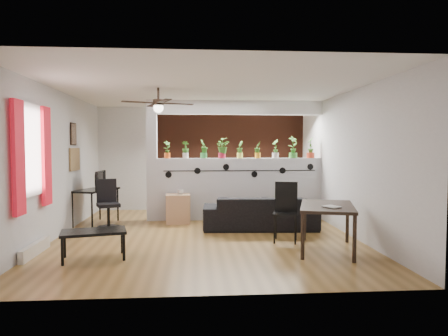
# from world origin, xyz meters

# --- Properties ---
(room_shell) EXTENTS (6.30, 7.10, 2.90)m
(room_shell) POSITION_xyz_m (0.00, 0.00, 1.30)
(room_shell) COLOR brown
(room_shell) RESTS_ON ground
(partition_wall) EXTENTS (3.60, 0.18, 1.35)m
(partition_wall) POSITION_xyz_m (0.80, 1.50, 0.68)
(partition_wall) COLOR #BCBCC1
(partition_wall) RESTS_ON ground
(ceiling_header) EXTENTS (3.60, 0.18, 0.30)m
(ceiling_header) POSITION_xyz_m (0.80, 1.50, 2.45)
(ceiling_header) COLOR silver
(ceiling_header) RESTS_ON room_shell
(pier_column) EXTENTS (0.22, 0.20, 2.60)m
(pier_column) POSITION_xyz_m (-1.11, 1.50, 1.30)
(pier_column) COLOR #BCBCC1
(pier_column) RESTS_ON ground
(brick_panel) EXTENTS (3.90, 0.05, 2.60)m
(brick_panel) POSITION_xyz_m (0.80, 2.97, 1.30)
(brick_panel) COLOR #A14A2E
(brick_panel) RESTS_ON ground
(vine_decal) EXTENTS (3.31, 0.01, 0.30)m
(vine_decal) POSITION_xyz_m (0.80, 1.40, 1.08)
(vine_decal) COLOR black
(vine_decal) RESTS_ON partition_wall
(window_assembly) EXTENTS (0.09, 1.30, 1.55)m
(window_assembly) POSITION_xyz_m (-2.56, -1.20, 1.51)
(window_assembly) COLOR white
(window_assembly) RESTS_ON room_shell
(baseboard_heater) EXTENTS (0.08, 1.00, 0.18)m
(baseboard_heater) POSITION_xyz_m (-2.54, -1.20, 0.09)
(baseboard_heater) COLOR silver
(baseboard_heater) RESTS_ON ground
(corkboard) EXTENTS (0.03, 0.60, 0.45)m
(corkboard) POSITION_xyz_m (-2.58, 0.95, 1.35)
(corkboard) COLOR olive
(corkboard) RESTS_ON room_shell
(framed_art) EXTENTS (0.03, 0.34, 0.44)m
(framed_art) POSITION_xyz_m (-2.58, 0.90, 1.85)
(framed_art) COLOR #8C7259
(framed_art) RESTS_ON room_shell
(ceiling_fan) EXTENTS (1.19, 1.19, 0.43)m
(ceiling_fan) POSITION_xyz_m (-0.80, -0.30, 2.31)
(ceiling_fan) COLOR black
(ceiling_fan) RESTS_ON room_shell
(potted_plant_0) EXTENTS (0.24, 0.23, 0.38)m
(potted_plant_0) POSITION_xyz_m (-0.78, 1.50, 1.55)
(potted_plant_0) COLOR orange
(potted_plant_0) RESTS_ON partition_wall
(potted_plant_1) EXTENTS (0.21, 0.19, 0.37)m
(potted_plant_1) POSITION_xyz_m (-0.39, 1.50, 1.55)
(potted_plant_1) COLOR white
(potted_plant_1) RESTS_ON partition_wall
(potted_plant_2) EXTENTS (0.26, 0.26, 0.41)m
(potted_plant_2) POSITION_xyz_m (0.01, 1.50, 1.57)
(potted_plant_2) COLOR #349041
(potted_plant_2) RESTS_ON partition_wall
(potted_plant_3) EXTENTS (0.29, 0.29, 0.44)m
(potted_plant_3) POSITION_xyz_m (0.41, 1.50, 1.58)
(potted_plant_3) COLOR #B11C37
(potted_plant_3) RESTS_ON partition_wall
(potted_plant_4) EXTENTS (0.19, 0.22, 0.38)m
(potted_plant_4) POSITION_xyz_m (0.80, 1.50, 1.55)
(potted_plant_4) COLOR #EBE752
(potted_plant_4) RESTS_ON partition_wall
(potted_plant_5) EXTENTS (0.23, 0.23, 0.37)m
(potted_plant_5) POSITION_xyz_m (1.19, 1.50, 1.55)
(potted_plant_5) COLOR orange
(potted_plant_5) RESTS_ON partition_wall
(potted_plant_6) EXTENTS (0.23, 0.25, 0.41)m
(potted_plant_6) POSITION_xyz_m (1.59, 1.50, 1.57)
(potted_plant_6) COLOR silver
(potted_plant_6) RESTS_ON partition_wall
(potted_plant_7) EXTENTS (0.32, 0.29, 0.49)m
(potted_plant_7) POSITION_xyz_m (1.99, 1.50, 1.61)
(potted_plant_7) COLOR green
(potted_plant_7) RESTS_ON partition_wall
(potted_plant_8) EXTENTS (0.24, 0.28, 0.47)m
(potted_plant_8) POSITION_xyz_m (2.38, 1.50, 1.60)
(potted_plant_8) COLOR red
(potted_plant_8) RESTS_ON partition_wall
(sofa) EXTENTS (2.14, 0.94, 0.61)m
(sofa) POSITION_xyz_m (1.08, 0.47, 0.31)
(sofa) COLOR black
(sofa) RESTS_ON ground
(cube_shelf) EXTENTS (0.52, 0.46, 0.61)m
(cube_shelf) POSITION_xyz_m (-0.54, 1.16, 0.30)
(cube_shelf) COLOR tan
(cube_shelf) RESTS_ON ground
(cup) EXTENTS (0.16, 0.16, 0.10)m
(cup) POSITION_xyz_m (-0.49, 1.16, 0.66)
(cup) COLOR gray
(cup) RESTS_ON cube_shelf
(computer_desk) EXTENTS (0.85, 1.13, 0.73)m
(computer_desk) POSITION_xyz_m (-2.22, 1.16, 0.66)
(computer_desk) COLOR black
(computer_desk) RESTS_ON ground
(monitor) EXTENTS (0.36, 0.08, 0.20)m
(monitor) POSITION_xyz_m (-2.22, 1.31, 0.83)
(monitor) COLOR black
(monitor) RESTS_ON computer_desk
(office_chair) EXTENTS (0.52, 0.52, 0.95)m
(office_chair) POSITION_xyz_m (-1.88, 0.67, 0.42)
(office_chair) COLOR black
(office_chair) RESTS_ON ground
(dining_table) EXTENTS (1.12, 1.46, 0.70)m
(dining_table) POSITION_xyz_m (1.84, -1.24, 0.63)
(dining_table) COLOR black
(dining_table) RESTS_ON ground
(book) EXTENTS (0.27, 0.30, 0.02)m
(book) POSITION_xyz_m (1.74, -1.54, 0.71)
(book) COLOR gray
(book) RESTS_ON dining_table
(folding_chair) EXTENTS (0.50, 0.50, 1.00)m
(folding_chair) POSITION_xyz_m (1.36, -0.56, 0.59)
(folding_chair) COLOR black
(folding_chair) RESTS_ON ground
(coffee_table) EXTENTS (0.97, 0.68, 0.41)m
(coffee_table) POSITION_xyz_m (-1.62, -1.48, 0.37)
(coffee_table) COLOR black
(coffee_table) RESTS_ON ground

